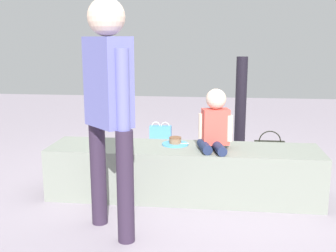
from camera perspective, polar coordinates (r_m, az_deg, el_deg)
name	(u,v)px	position (r m, az deg, el deg)	size (l,w,h in m)	color
ground_plane	(183,196)	(3.52, 2.10, -9.64)	(12.00, 12.00, 0.00)	#9A8E9C
concrete_ledge	(183,172)	(3.44, 2.13, -6.35)	(2.21, 0.51, 0.43)	gray
child_seated	(215,123)	(3.30, 6.49, 0.41)	(0.28, 0.34, 0.48)	#1F2A4D
adult_standing	(109,97)	(2.67, -8.19, 4.00)	(0.36, 0.36, 1.55)	#322439
cake_plate	(175,142)	(3.45, 1.01, -2.25)	(0.22, 0.22, 0.07)	#4CA5D8
gift_bag	(161,139)	(4.78, -1.04, -1.77)	(0.25, 0.09, 0.36)	#4C99E0
railing_post	(240,128)	(4.18, 9.89, -0.24)	(0.36, 0.36, 1.13)	black
water_bottle_near_gift	(278,164)	(4.21, 14.92, -5.09)	(0.07, 0.07, 0.19)	silver
water_bottle_far_side	(175,159)	(4.20, 0.92, -4.58)	(0.07, 0.07, 0.21)	silver
cake_box_white	(113,161)	(4.31, -7.63, -4.81)	(0.31, 0.31, 0.12)	white
handbag_black_leather	(269,150)	(4.64, 13.82, -3.18)	(0.32, 0.11, 0.32)	black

